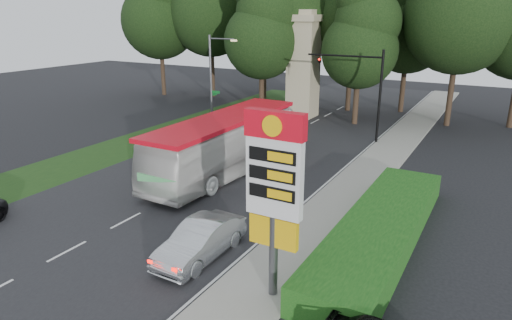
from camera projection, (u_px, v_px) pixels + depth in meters
The scene contains 16 objects.
ground at pixel (57, 257), 19.21m from camera, with size 120.00×120.00×0.00m, color black.
road_surface at pixel (217, 173), 29.16m from camera, with size 14.00×80.00×0.02m, color black.
sidewalk_right at pixel (344, 198), 25.20m from camera, with size 3.00×80.00×0.12m, color gray.
grass_verge_left at pixel (163, 134), 38.56m from camera, with size 5.00×50.00×0.02m, color #193814.
hedge at pixel (380, 230), 20.32m from camera, with size 3.00×14.00×1.20m, color #134612.
gas_station_pylon at pixel (274, 182), 15.21m from camera, with size 2.10×0.45×6.85m.
traffic_signal_mast at pixel (364, 82), 35.03m from camera, with size 6.10×0.35×7.20m.
streetlight_signs at pixel (213, 77), 39.34m from camera, with size 2.75×0.98×8.00m.
monument at pixel (303, 64), 43.44m from camera, with size 3.00×3.00×10.05m.
tree_far_west at pixel (159, 4), 53.50m from camera, with size 8.96×8.96×17.60m.
tree_west_near at pixel (265, 10), 51.45m from camera, with size 8.40×8.40×16.50m.
tree_east_near at pixel (410, 13), 44.11m from camera, with size 8.12×8.12×15.95m.
tree_monument_left at pixel (262, 25), 43.37m from camera, with size 7.28×7.28×14.30m.
tree_monument_right at pixel (360, 34), 39.57m from camera, with size 6.72×6.72×13.20m.
transit_bus at pixel (225, 146), 28.63m from camera, with size 3.08×13.16×3.67m, color silver.
sedan_silver at pixel (201, 240), 18.96m from camera, with size 1.66×4.77×1.57m, color #ADB1B5.
Camera 1 is at (15.63, -10.73, 9.85)m, focal length 32.00 mm.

